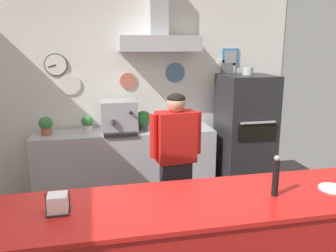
# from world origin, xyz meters

# --- Properties ---
(back_wall_assembly) EXTENTS (4.74, 2.73, 3.02)m
(back_wall_assembly) POSITION_xyz_m (0.03, 2.40, 1.62)
(back_wall_assembly) COLOR gray
(back_wall_assembly) RESTS_ON ground_plane
(back_prep_counter) EXTENTS (2.36, 0.56, 0.93)m
(back_prep_counter) POSITION_xyz_m (-0.05, 2.15, 0.46)
(back_prep_counter) COLOR #B7BABF
(back_prep_counter) RESTS_ON ground_plane
(pizza_oven) EXTENTS (0.67, 0.74, 1.75)m
(pizza_oven) POSITION_xyz_m (1.58, 1.99, 0.83)
(pizza_oven) COLOR #232326
(pizza_oven) RESTS_ON ground_plane
(shop_worker) EXTENTS (0.54, 0.26, 1.58)m
(shop_worker) POSITION_xyz_m (0.36, 0.98, 0.85)
(shop_worker) COLOR #232328
(shop_worker) RESTS_ON ground_plane
(espresso_machine) EXTENTS (0.46, 0.48, 0.41)m
(espresso_machine) POSITION_xyz_m (-0.13, 2.12, 1.13)
(espresso_machine) COLOR #A3A5AD
(espresso_machine) RESTS_ON back_prep_counter
(potted_thyme) EXTENTS (0.14, 0.14, 0.18)m
(potted_thyme) POSITION_xyz_m (0.53, 2.17, 1.03)
(potted_thyme) COLOR #4C4C51
(potted_thyme) RESTS_ON back_prep_counter
(potted_sage) EXTENTS (0.22, 0.22, 0.26)m
(potted_sage) POSITION_xyz_m (0.19, 2.14, 1.08)
(potted_sage) COLOR #4C4C51
(potted_sage) RESTS_ON back_prep_counter
(potted_oregano) EXTENTS (0.15, 0.15, 0.22)m
(potted_oregano) POSITION_xyz_m (-0.53, 2.17, 1.05)
(potted_oregano) COLOR beige
(potted_oregano) RESTS_ON back_prep_counter
(potted_rosemary) EXTENTS (0.17, 0.17, 0.23)m
(potted_rosemary) POSITION_xyz_m (-1.04, 2.14, 1.06)
(potted_rosemary) COLOR #9E563D
(potted_rosemary) RESTS_ON back_prep_counter
(pepper_grinder) EXTENTS (0.04, 0.04, 0.28)m
(pepper_grinder) POSITION_xyz_m (0.75, -0.31, 1.18)
(pepper_grinder) COLOR black
(pepper_grinder) RESTS_ON service_counter
(napkin_holder) EXTENTS (0.15, 0.14, 0.13)m
(napkin_holder) POSITION_xyz_m (-0.67, -0.26, 1.10)
(napkin_holder) COLOR #262628
(napkin_holder) RESTS_ON service_counter
(condiment_plate) EXTENTS (0.20, 0.20, 0.01)m
(condiment_plate) POSITION_xyz_m (1.20, -0.31, 1.05)
(condiment_plate) COLOR white
(condiment_plate) RESTS_ON service_counter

